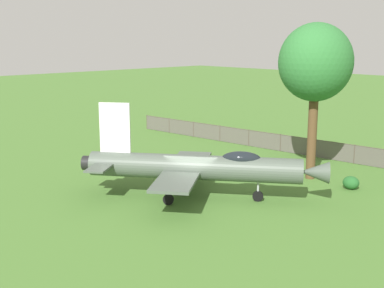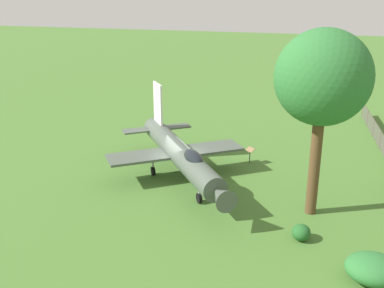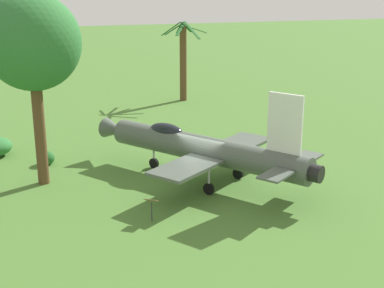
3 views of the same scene
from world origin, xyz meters
name	(u,v)px [view 3 (image 3 of 3)]	position (x,y,z in m)	size (l,w,h in m)	color
ground_plane	(205,181)	(0.00, 0.00, 0.00)	(200.00, 200.00, 0.00)	#47722D
display_jet	(201,147)	(0.25, 0.19, 1.88)	(12.37, 10.35, 5.43)	#4C564C
shade_tree	(32,44)	(2.29, 8.41, 7.45)	(4.54, 4.91, 10.00)	brown
palm_tree	(183,61)	(20.00, -4.47, 3.49)	(4.19, 3.71, 6.98)	brown
shrub_by_tree	(47,158)	(5.37, 8.11, 0.40)	(1.00, 0.92, 0.80)	#235B26
info_plaque	(152,204)	(-4.11, 3.90, 0.85)	(0.65, 0.72, 1.14)	#333333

